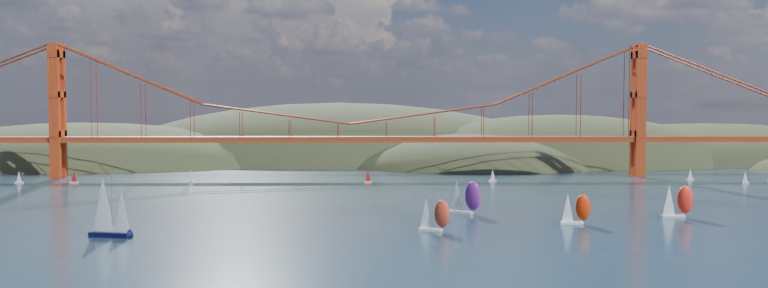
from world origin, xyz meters
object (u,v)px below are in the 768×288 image
sloop_navy (109,208)px  racer_rwb (464,196)px  racer_0 (434,214)px  racer_1 (575,208)px  racer_2 (677,200)px

sloop_navy → racer_rwb: bearing=35.6°
racer_0 → racer_1: 37.40m
sloop_navy → racer_2: size_ratio=1.55×
racer_rwb → racer_2: bearing=15.3°
racer_2 → racer_rwb: size_ratio=0.95×
racer_1 → racer_2: size_ratio=0.88×
sloop_navy → racer_1: bearing=21.8°
racer_0 → racer_rwb: bearing=83.2°
sloop_navy → racer_0: size_ratio=1.77×
racer_rwb → sloop_navy: bearing=-134.3°
racer_1 → racer_2: 31.48m
racer_1 → racer_rwb: (-25.35, 18.31, 0.82)m
sloop_navy → racer_2: bearing=24.2°
sloop_navy → racer_rwb: 91.29m
sloop_navy → racer_1: 111.16m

